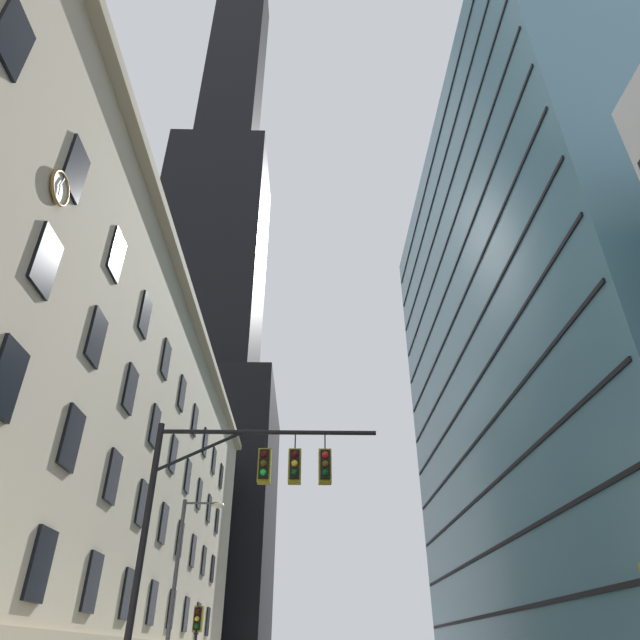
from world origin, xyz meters
The scene contains 6 objects.
station_building centered at (-18.83, 23.45, 11.72)m, with size 16.35×58.90×23.47m.
dark_skyscraper centered at (-21.21, 72.06, 53.24)m, with size 27.00×27.00×188.53m.
glass_office_midrise centered at (20.34, 31.26, 25.69)m, with size 18.78×46.35×51.37m.
traffic_signal_mast centered at (-4.11, 5.57, 5.78)m, with size 7.06×0.63×7.68m.
traffic_light_far_left centered at (-7.25, 16.80, 2.73)m, with size 0.40×0.63×3.26m.
street_lamppost centered at (-7.75, 14.62, 4.56)m, with size 1.92×0.32×7.46m.
Camera 1 is at (-2.35, -11.33, 1.48)m, focal length 30.80 mm.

